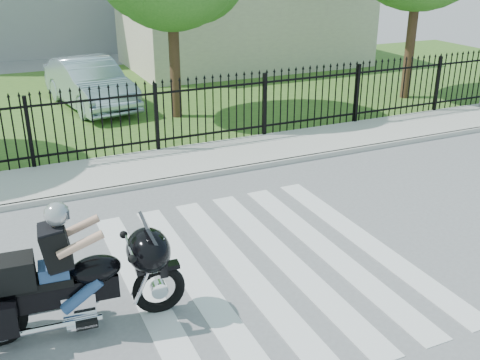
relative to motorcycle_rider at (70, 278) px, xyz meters
name	(u,v)px	position (x,y,z in m)	size (l,w,h in m)	color
ground	(265,265)	(3.10, 0.40, -0.79)	(120.00, 120.00, 0.00)	slate
crosswalk	(265,265)	(3.10, 0.40, -0.79)	(5.00, 5.50, 0.01)	silver
sidewalk	(171,164)	(3.10, 5.40, -0.73)	(40.00, 2.00, 0.12)	#ADAAA3
curb	(184,178)	(3.10, 4.40, -0.73)	(40.00, 0.12, 0.12)	#ADAAA3
grass_strip	(108,100)	(3.10, 12.40, -0.78)	(40.00, 12.00, 0.02)	#2F571E
iron_fence	(157,119)	(3.10, 6.40, 0.11)	(26.00, 0.04, 1.80)	black
building_low	(244,24)	(10.10, 16.40, 0.96)	(10.00, 6.00, 3.50)	beige
motorcycle_rider	(70,278)	(0.00, 0.00, 0.00)	(2.93, 1.04, 1.94)	black
parked_car	(90,83)	(2.42, 11.63, 0.01)	(1.65, 4.73, 1.56)	#A3BBCE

